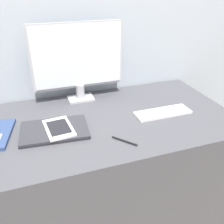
# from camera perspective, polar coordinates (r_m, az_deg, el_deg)

# --- Properties ---
(wall_back) EXTENTS (3.60, 0.05, 2.40)m
(wall_back) POSITION_cam_1_polar(r_m,az_deg,el_deg) (1.55, -7.86, 20.81)
(wall_back) COLOR #B2BCC6
(wall_back) RESTS_ON ground_plane
(desk) EXTENTS (1.45, 0.74, 0.73)m
(desk) POSITION_cam_1_polar(r_m,az_deg,el_deg) (1.54, -2.50, -13.64)
(desk) COLOR #4C4C51
(desk) RESTS_ON ground_plane
(monitor) EXTENTS (0.54, 0.11, 0.46)m
(monitor) POSITION_cam_1_polar(r_m,az_deg,el_deg) (1.48, -7.74, 11.78)
(monitor) COLOR #B7B7BC
(monitor) RESTS_ON desk
(keyboard) EXTENTS (0.32, 0.11, 0.01)m
(keyboard) POSITION_cam_1_polar(r_m,az_deg,el_deg) (1.41, 11.52, -0.11)
(keyboard) COLOR silver
(keyboard) RESTS_ON desk
(laptop) EXTENTS (0.34, 0.24, 0.02)m
(laptop) POSITION_cam_1_polar(r_m,az_deg,el_deg) (1.25, -13.02, -4.06)
(laptop) COLOR #232328
(laptop) RESTS_ON desk
(ereader) EXTENTS (0.14, 0.21, 0.01)m
(ereader) POSITION_cam_1_polar(r_m,az_deg,el_deg) (1.24, -12.08, -3.58)
(ereader) COLOR white
(ereader) RESTS_ON laptop
(pen) EXTENTS (0.09, 0.11, 0.01)m
(pen) POSITION_cam_1_polar(r_m,az_deg,el_deg) (1.15, 2.88, -6.63)
(pen) COLOR black
(pen) RESTS_ON desk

